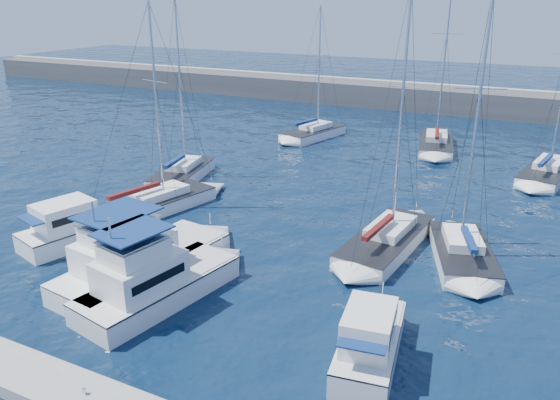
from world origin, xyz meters
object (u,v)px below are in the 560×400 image
at_px(sailboat_back_a, 313,133).
at_px(sailboat_back_b, 436,144).
at_px(sailboat_mid_e, 462,252).
at_px(sailboat_back_c, 547,172).
at_px(motor_yacht_stbd_inner, 152,283).
at_px(sailboat_mid_b, 154,204).
at_px(motor_yacht_port_inner, 137,261).
at_px(sailboat_mid_d, 387,240).
at_px(motor_yacht_stbd_outer, 369,343).
at_px(motor_yacht_port_outer, 75,228).
at_px(sailboat_mid_a, 182,173).

bearing_deg(sailboat_back_a, sailboat_back_b, 20.85).
bearing_deg(sailboat_mid_e, sailboat_back_c, 60.40).
bearing_deg(motor_yacht_stbd_inner, sailboat_mid_b, 139.07).
height_order(motor_yacht_port_inner, sailboat_mid_d, sailboat_mid_d).
distance_m(motor_yacht_stbd_inner, sailboat_back_c, 35.04).
relative_size(motor_yacht_stbd_inner, motor_yacht_stbd_outer, 1.41).
xyz_separation_m(motor_yacht_port_outer, sailboat_back_a, (2.91, 30.98, -0.43)).
xyz_separation_m(sailboat_back_a, sailboat_back_b, (12.80, 1.20, 0.03)).
distance_m(sailboat_back_a, sailboat_back_b, 12.86).
distance_m(motor_yacht_stbd_inner, sailboat_mid_a, 19.63).
bearing_deg(sailboat_mid_e, sailboat_mid_a, 149.77).
bearing_deg(sailboat_back_a, motor_yacht_port_outer, -79.90).
distance_m(motor_yacht_stbd_outer, sailboat_mid_a, 27.04).
distance_m(motor_yacht_stbd_outer, sailboat_mid_b, 21.34).
bearing_deg(sailboat_mid_e, motor_yacht_port_inner, -164.60).
distance_m(motor_yacht_port_outer, motor_yacht_port_inner, 7.05).
xyz_separation_m(sailboat_mid_a, sailboat_mid_d, (19.04, -5.40, -0.01)).
xyz_separation_m(motor_yacht_port_inner, sailboat_back_c, (19.28, 29.09, -0.60)).
xyz_separation_m(sailboat_mid_a, sailboat_mid_b, (2.46, -6.74, -0.02)).
bearing_deg(sailboat_mid_b, sailboat_back_c, 54.30).
distance_m(motor_yacht_port_outer, sailboat_mid_b, 6.43).
distance_m(sailboat_mid_b, sailboat_mid_d, 16.64).
distance_m(sailboat_mid_a, sailboat_back_c, 30.69).
bearing_deg(sailboat_mid_d, sailboat_mid_a, 170.26).
height_order(motor_yacht_port_inner, sailboat_mid_b, sailboat_mid_b).
relative_size(motor_yacht_port_outer, sailboat_back_b, 0.43).
bearing_deg(motor_yacht_stbd_outer, sailboat_mid_e, 71.92).
bearing_deg(motor_yacht_port_inner, sailboat_mid_b, 131.25).
xyz_separation_m(sailboat_mid_a, sailboat_back_a, (4.29, 17.91, -0.02)).
distance_m(sailboat_mid_a, sailboat_mid_d, 19.79).
bearing_deg(sailboat_mid_e, sailboat_mid_d, 165.78).
distance_m(sailboat_back_b, sailboat_back_c, 11.53).
xyz_separation_m(motor_yacht_stbd_outer, sailboat_back_a, (-17.14, 34.39, -0.43)).
height_order(sailboat_mid_a, sailboat_mid_d, sailboat_mid_d).
height_order(sailboat_mid_b, sailboat_mid_e, sailboat_mid_e).
distance_m(sailboat_mid_a, sailboat_mid_e, 24.00).
distance_m(sailboat_mid_a, sailboat_mid_b, 7.17).
distance_m(sailboat_mid_b, sailboat_mid_e, 21.05).
height_order(sailboat_mid_e, sailboat_back_a, sailboat_mid_e).
xyz_separation_m(motor_yacht_stbd_inner, sailboat_back_a, (-6.00, 34.62, -0.62)).
bearing_deg(sailboat_mid_a, sailboat_back_c, 15.07).
bearing_deg(sailboat_mid_d, sailboat_back_c, 72.73).
bearing_deg(motor_yacht_port_inner, motor_yacht_stbd_inner, -26.87).
distance_m(sailboat_mid_e, sailboat_back_a, 29.95).
distance_m(sailboat_mid_a, sailboat_back_b, 25.65).
bearing_deg(sailboat_mid_d, sailboat_mid_b, -169.30).
height_order(sailboat_mid_b, sailboat_back_c, sailboat_back_c).
height_order(motor_yacht_stbd_inner, sailboat_mid_e, sailboat_mid_e).
xyz_separation_m(sailboat_mid_b, sailboat_mid_d, (16.59, 1.34, 0.01)).
height_order(motor_yacht_port_outer, motor_yacht_stbd_inner, motor_yacht_stbd_inner).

